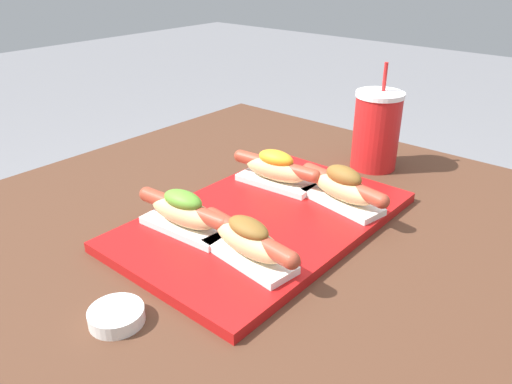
% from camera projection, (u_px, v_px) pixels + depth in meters
% --- Properties ---
extents(patio_table, '(1.10, 1.03, 0.73)m').
position_uv_depth(patio_table, '(251.00, 369.00, 1.06)').
color(patio_table, '#4C2D1E').
rests_on(patio_table, ground_plane).
extents(serving_tray, '(0.51, 0.33, 0.02)m').
position_uv_depth(serving_tray, '(265.00, 220.00, 0.88)').
color(serving_tray, '#B71414').
rests_on(serving_tray, patio_table).
extents(hot_dog_0, '(0.08, 0.20, 0.07)m').
position_uv_depth(hot_dog_0, '(248.00, 241.00, 0.74)').
color(hot_dog_0, white).
rests_on(hot_dog_0, serving_tray).
extents(hot_dog_1, '(0.09, 0.20, 0.08)m').
position_uv_depth(hot_dog_1, '(343.00, 187.00, 0.90)').
color(hot_dog_1, white).
rests_on(hot_dog_1, serving_tray).
extents(hot_dog_2, '(0.07, 0.20, 0.07)m').
position_uv_depth(hot_dog_2, '(184.00, 212.00, 0.82)').
color(hot_dog_2, white).
rests_on(hot_dog_2, serving_tray).
extents(hot_dog_3, '(0.07, 0.20, 0.07)m').
position_uv_depth(hot_dog_3, '(276.00, 169.00, 0.98)').
color(hot_dog_3, white).
rests_on(hot_dog_3, serving_tray).
extents(sauce_bowl, '(0.07, 0.07, 0.02)m').
position_uv_depth(sauce_bowl, '(116.00, 315.00, 0.65)').
color(sauce_bowl, white).
rests_on(sauce_bowl, patio_table).
extents(drink_cup, '(0.10, 0.10, 0.23)m').
position_uv_depth(drink_cup, '(376.00, 130.00, 1.08)').
color(drink_cup, red).
rests_on(drink_cup, patio_table).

